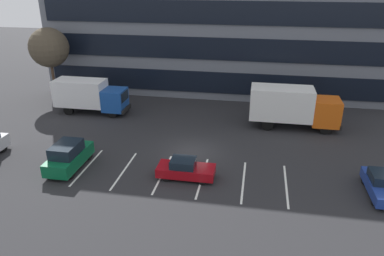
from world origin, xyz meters
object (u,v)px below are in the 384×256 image
at_px(sedan_navy, 382,185).
at_px(suv_forest, 69,156).
at_px(box_truck_orange, 293,106).
at_px(sedan_maroon, 185,169).
at_px(bare_tree, 49,48).
at_px(box_truck_blue, 89,95).

xyz_separation_m(sedan_navy, suv_forest, (-20.94, -0.30, 0.26)).
relative_size(sedan_navy, suv_forest, 0.93).
bearing_deg(box_truck_orange, suv_forest, -146.67).
distance_m(suv_forest, sedan_maroon, 8.42).
distance_m(box_truck_orange, bare_tree, 25.39).
relative_size(box_truck_orange, sedan_navy, 1.95).
bearing_deg(suv_forest, box_truck_orange, 33.33).
distance_m(suv_forest, bare_tree, 17.34).
relative_size(box_truck_orange, sedan_maroon, 2.02).
distance_m(box_truck_blue, box_truck_orange, 19.29).
height_order(box_truck_blue, sedan_maroon, box_truck_blue).
bearing_deg(box_truck_orange, box_truck_blue, 179.09).
bearing_deg(bare_tree, box_truck_orange, -8.28).
distance_m(box_truck_orange, suv_forest, 19.20).
relative_size(box_truck_blue, box_truck_orange, 0.90).
bearing_deg(bare_tree, box_truck_blue, -30.67).
relative_size(box_truck_orange, suv_forest, 1.81).
bearing_deg(box_truck_blue, sedan_navy, -23.53).
height_order(suv_forest, bare_tree, bare_tree).
bearing_deg(sedan_navy, box_truck_blue, 156.47).
relative_size(box_truck_blue, sedan_maroon, 1.83).
height_order(sedan_navy, bare_tree, bare_tree).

